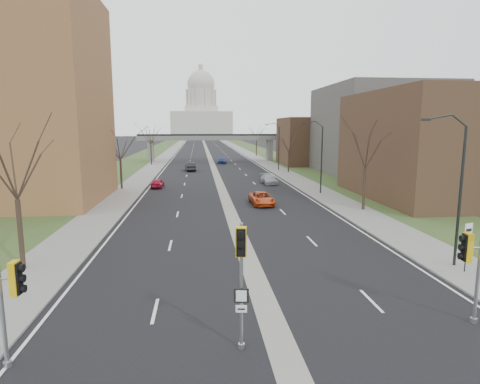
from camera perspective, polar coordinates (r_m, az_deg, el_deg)
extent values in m
plane|color=black|center=(17.30, 4.90, -18.68)|extent=(700.00, 700.00, 0.00)
cube|color=black|center=(165.23, -4.91, 6.42)|extent=(20.00, 600.00, 0.01)
cube|color=gray|center=(165.23, -4.91, 6.42)|extent=(1.20, 600.00, 0.02)
cube|color=gray|center=(165.87, -0.74, 6.48)|extent=(4.00, 600.00, 0.12)
cube|color=gray|center=(165.45, -9.10, 6.36)|extent=(4.00, 600.00, 0.12)
cube|color=#2D431F|center=(166.52, 1.33, 6.49)|extent=(8.00, 600.00, 0.10)
cube|color=#2D431F|center=(165.88, -11.18, 6.30)|extent=(8.00, 600.00, 0.10)
cube|color=brown|center=(50.80, 26.30, 5.94)|extent=(16.00, 20.00, 12.00)
cube|color=#54524C|center=(73.81, 19.09, 8.29)|extent=(18.00, 22.00, 15.00)
cube|color=brown|center=(88.65, 10.52, 7.10)|extent=(14.00, 14.00, 10.00)
cube|color=slate|center=(95.81, -12.59, 5.69)|extent=(1.20, 2.50, 5.00)
cube|color=slate|center=(96.67, 4.22, 5.91)|extent=(1.20, 2.50, 5.00)
cube|color=slate|center=(95.08, -4.17, 7.67)|extent=(34.00, 3.00, 1.00)
cube|color=black|center=(95.07, -4.17, 8.09)|extent=(34.00, 0.15, 0.50)
cube|color=beige|center=(335.02, -5.49, 9.54)|extent=(48.00, 42.00, 20.00)
cube|color=beige|center=(335.30, -5.52, 11.59)|extent=(26.00, 26.00, 5.00)
cylinder|color=beige|center=(335.80, -5.54, 13.13)|extent=(22.00, 22.00, 14.00)
sphere|color=beige|center=(336.73, -5.57, 14.99)|extent=(22.00, 22.00, 22.00)
cylinder|color=beige|center=(338.08, -5.60, 16.93)|extent=(3.60, 3.60, 4.50)
cylinder|color=black|center=(25.98, 28.81, -0.70)|extent=(0.16, 0.16, 8.00)
cube|color=black|center=(24.42, 25.11, 9.27)|extent=(0.45, 0.18, 0.14)
cylinder|color=black|center=(49.43, 11.52, 4.46)|extent=(0.16, 0.16, 8.00)
cube|color=black|center=(48.63, 9.06, 9.58)|extent=(0.45, 0.18, 0.14)
cylinder|color=black|center=(74.59, 5.54, 6.16)|extent=(0.16, 0.16, 8.00)
cube|color=black|center=(74.06, 3.82, 9.53)|extent=(0.45, 0.18, 0.14)
cylinder|color=#382B21|center=(25.80, -28.75, -5.30)|extent=(0.28, 0.28, 4.00)
cylinder|color=#382B21|center=(54.29, -16.55, 2.42)|extent=(0.28, 0.28, 3.75)
cylinder|color=#382B21|center=(87.77, -12.52, 5.22)|extent=(0.28, 0.28, 4.25)
cylinder|color=#382B21|center=(40.74, 17.22, 0.40)|extent=(0.28, 0.28, 4.00)
cylinder|color=#382B21|center=(72.07, 6.92, 4.23)|extent=(0.28, 0.28, 3.50)
cylinder|color=#382B21|center=(111.31, 2.35, 6.24)|extent=(0.28, 0.28, 4.25)
cylinder|color=gray|center=(15.80, -30.92, -12.29)|extent=(0.14, 0.14, 5.30)
cylinder|color=gray|center=(16.85, -30.16, -20.41)|extent=(0.29, 0.29, 0.20)
cube|color=gold|center=(15.40, -29.37, -10.68)|extent=(0.43, 0.45, 1.17)
cylinder|color=gray|center=(14.85, 0.20, -13.39)|extent=(0.13, 0.13, 4.76)
cylinder|color=gray|center=(15.87, 0.20, -21.03)|extent=(0.26, 0.26, 0.18)
cube|color=gold|center=(13.81, 0.15, -7.10)|extent=(0.43, 0.41, 1.05)
cube|color=black|center=(14.96, 0.20, -14.36)|extent=(0.55, 0.11, 0.55)
cube|color=silver|center=(15.17, 0.20, -16.10)|extent=(0.41, 0.09, 0.27)
cylinder|color=gray|center=(19.22, 30.93, -8.30)|extent=(0.15, 0.15, 5.47)
cylinder|color=gray|center=(20.11, 30.29, -15.49)|extent=(0.29, 0.29, 0.21)
cube|color=gold|center=(18.83, 29.65, -6.87)|extent=(0.48, 0.50, 1.21)
cylinder|color=black|center=(25.68, 29.49, -7.29)|extent=(0.07, 0.07, 2.39)
cube|color=silver|center=(25.39, 29.71, -4.70)|extent=(0.58, 0.22, 0.76)
imported|color=#AB1330|center=(54.98, -11.65, 1.26)|extent=(1.67, 3.76, 1.26)
imported|color=black|center=(75.00, -7.08, 3.59)|extent=(2.23, 4.92, 1.57)
imported|color=#C44114|center=(42.16, 3.10, -0.91)|extent=(2.35, 4.84, 1.32)
imported|color=#9D9EA4|center=(57.64, 4.14, 1.83)|extent=(2.13, 4.68, 1.33)
imported|color=navy|center=(89.89, -2.56, 4.58)|extent=(2.40, 4.73, 1.55)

